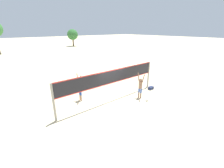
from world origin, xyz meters
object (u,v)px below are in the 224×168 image
at_px(player_spiker, 140,85).
at_px(gear_bag, 151,88).
at_px(volleyball_net, 112,79).
at_px(tree_left_cluster, 73,35).
at_px(volleyball, 147,99).
at_px(player_blocker, 80,87).

distance_m(player_spiker, gear_bag, 2.43).
distance_m(volleyball_net, tree_left_cluster, 40.21).
bearing_deg(volleyball, gear_bag, 30.17).
xyz_separation_m(player_spiker, gear_bag, (2.18, 0.52, -0.94)).
relative_size(player_blocker, tree_left_cluster, 0.42).
bearing_deg(gear_bag, player_spiker, -166.57).
distance_m(player_spiker, player_blocker, 4.70).
bearing_deg(volleyball, player_spiker, 90.88).
height_order(gear_bag, tree_left_cluster, tree_left_cluster).
xyz_separation_m(volleyball_net, volleyball, (2.00, -1.85, -1.60)).
xyz_separation_m(volleyball_net, tree_left_cluster, (14.97, 37.29, 1.73)).
relative_size(volleyball_net, gear_bag, 18.04).
height_order(player_spiker, gear_bag, player_spiker).
relative_size(volleyball_net, volleyball, 38.44).
bearing_deg(volleyball_net, tree_left_cluster, 68.13).
bearing_deg(tree_left_cluster, player_blocker, -115.27).
xyz_separation_m(volleyball_net, gear_bag, (4.17, -0.59, -1.59)).
bearing_deg(tree_left_cluster, gear_bag, -105.92).
distance_m(player_blocker, gear_bag, 6.51).
distance_m(volleyball_net, volleyball, 3.16).
height_order(volleyball_net, gear_bag, volleyball_net).
xyz_separation_m(player_spiker, tree_left_cluster, (12.98, 38.39, 2.38)).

